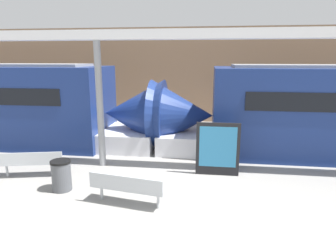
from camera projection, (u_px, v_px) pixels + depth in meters
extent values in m
plane|color=gray|center=(172.00, 215.00, 6.68)|extent=(60.00, 60.00, 0.00)
cube|color=#937051|center=(195.00, 75.00, 16.05)|extent=(56.00, 0.20, 5.00)
cone|color=navy|center=(182.00, 115.00, 11.34)|extent=(2.34, 2.63, 2.63)
cube|color=silver|center=(187.00, 140.00, 11.53)|extent=(2.10, 2.46, 0.70)
cone|color=navy|center=(134.00, 114.00, 11.58)|extent=(2.34, 2.63, 2.63)
cube|color=silver|center=(130.00, 138.00, 11.83)|extent=(2.10, 2.46, 0.70)
cube|color=#ADB2B7|center=(129.00, 187.00, 7.14)|extent=(1.90, 0.75, 0.04)
cube|color=#ADB2B7|center=(125.00, 183.00, 6.91)|extent=(1.83, 0.36, 0.34)
cylinder|color=#ADB2B7|center=(102.00, 192.00, 7.41)|extent=(0.07, 0.07, 0.40)
cylinder|color=#ADB2B7|center=(158.00, 200.00, 6.97)|extent=(0.07, 0.07, 0.40)
cube|color=#ADB2B7|center=(32.00, 162.00, 8.85)|extent=(1.91, 0.85, 0.04)
cube|color=#ADB2B7|center=(29.00, 158.00, 8.61)|extent=(1.81, 0.46, 0.34)
cylinder|color=#ADB2B7|center=(7.00, 170.00, 8.83)|extent=(0.07, 0.07, 0.40)
cylinder|color=#ADB2B7|center=(59.00, 168.00, 8.97)|extent=(0.07, 0.07, 0.40)
cylinder|color=#4C4F54|center=(62.00, 176.00, 7.89)|extent=(0.50, 0.50, 0.76)
cylinder|color=black|center=(60.00, 162.00, 7.80)|extent=(0.53, 0.53, 0.06)
cube|color=black|center=(218.00, 149.00, 8.82)|extent=(1.27, 0.06, 1.60)
cube|color=teal|center=(218.00, 147.00, 8.76)|extent=(1.08, 0.01, 1.22)
cylinder|color=gray|center=(100.00, 105.00, 9.39)|extent=(0.21, 0.21, 3.95)
cube|color=silver|center=(96.00, 35.00, 8.91)|extent=(28.00, 0.60, 0.28)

